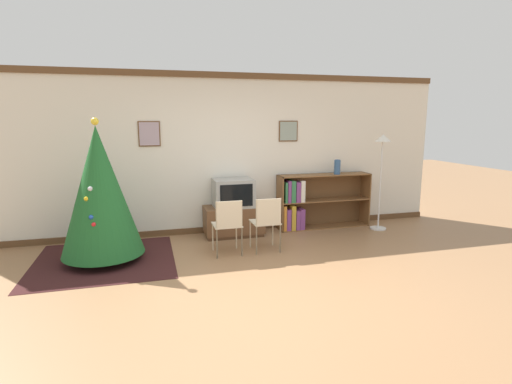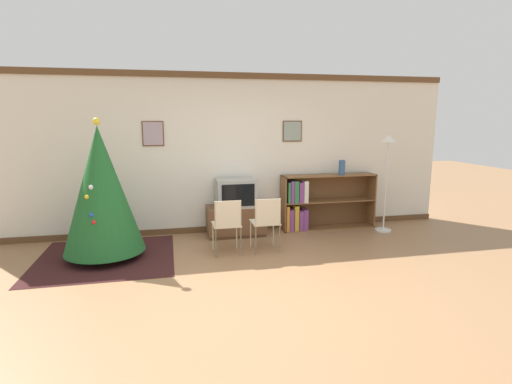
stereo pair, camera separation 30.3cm
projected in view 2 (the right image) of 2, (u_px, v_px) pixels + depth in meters
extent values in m
plane|color=#936B47|center=(254.00, 288.00, 4.65)|extent=(24.00, 24.00, 0.00)
cube|color=silver|center=(223.00, 154.00, 6.82)|extent=(8.11, 0.08, 2.70)
cube|color=brown|center=(222.00, 75.00, 6.53)|extent=(8.11, 0.03, 0.10)
cube|color=brown|center=(224.00, 228.00, 7.01)|extent=(8.11, 0.03, 0.10)
cube|color=brown|center=(153.00, 134.00, 6.47)|extent=(0.34, 0.02, 0.40)
cube|color=#A893A3|center=(153.00, 134.00, 6.46)|extent=(0.31, 0.01, 0.37)
cube|color=brown|center=(292.00, 131.00, 6.96)|extent=(0.34, 0.02, 0.36)
cube|color=gray|center=(292.00, 131.00, 6.95)|extent=(0.31, 0.01, 0.32)
cube|color=#381919|center=(106.00, 258.00, 5.66)|extent=(1.88, 1.84, 0.01)
cylinder|color=maroon|center=(106.00, 254.00, 5.65)|extent=(0.36, 0.36, 0.10)
cone|color=#1E5B28|center=(101.00, 190.00, 5.49)|extent=(1.10, 1.10, 1.75)
sphere|color=yellow|center=(96.00, 121.00, 5.32)|extent=(0.10, 0.10, 0.10)
sphere|color=silver|center=(100.00, 159.00, 5.55)|extent=(0.05, 0.05, 0.05)
sphere|color=#1E4CB2|center=(92.00, 215.00, 5.19)|extent=(0.06, 0.06, 0.06)
sphere|color=silver|center=(91.00, 187.00, 5.23)|extent=(0.06, 0.06, 0.06)
sphere|color=gold|center=(87.00, 197.00, 5.23)|extent=(0.06, 0.06, 0.06)
sphere|color=silver|center=(76.00, 230.00, 5.70)|extent=(0.06, 0.06, 0.06)
sphere|color=red|center=(94.00, 222.00, 5.18)|extent=(0.06, 0.06, 0.06)
cube|color=#4C311E|center=(236.00, 233.00, 6.78)|extent=(0.94, 0.49, 0.05)
cube|color=brown|center=(236.00, 219.00, 6.74)|extent=(0.97, 0.52, 0.45)
cube|color=#9E9E99|center=(236.00, 193.00, 6.66)|extent=(0.65, 0.50, 0.46)
cube|color=black|center=(238.00, 195.00, 6.41)|extent=(0.54, 0.01, 0.36)
cube|color=beige|center=(226.00, 224.00, 5.80)|extent=(0.40, 0.40, 0.02)
cube|color=beige|center=(228.00, 214.00, 5.58)|extent=(0.35, 0.02, 0.38)
cylinder|color=beige|center=(213.00, 236.00, 5.98)|extent=(0.02, 0.02, 0.42)
cylinder|color=beige|center=(237.00, 235.00, 6.06)|extent=(0.02, 0.02, 0.42)
cylinder|color=beige|center=(216.00, 243.00, 5.63)|extent=(0.02, 0.02, 0.42)
cylinder|color=beige|center=(241.00, 242.00, 5.71)|extent=(0.02, 0.02, 0.42)
cylinder|color=beige|center=(216.00, 230.00, 5.60)|extent=(0.02, 0.02, 0.82)
cylinder|color=beige|center=(241.00, 228.00, 5.67)|extent=(0.02, 0.02, 0.82)
cube|color=beige|center=(265.00, 222.00, 5.93)|extent=(0.40, 0.40, 0.02)
cube|color=beige|center=(268.00, 212.00, 5.71)|extent=(0.35, 0.02, 0.38)
cylinder|color=beige|center=(251.00, 234.00, 6.10)|extent=(0.02, 0.02, 0.42)
cylinder|color=beige|center=(273.00, 232.00, 6.18)|extent=(0.02, 0.02, 0.42)
cylinder|color=beige|center=(256.00, 241.00, 5.76)|extent=(0.02, 0.02, 0.42)
cylinder|color=beige|center=(280.00, 239.00, 5.83)|extent=(0.02, 0.02, 0.42)
cylinder|color=beige|center=(256.00, 227.00, 5.72)|extent=(0.02, 0.02, 0.82)
cylinder|color=beige|center=(280.00, 226.00, 5.80)|extent=(0.02, 0.02, 0.82)
cube|color=brown|center=(283.00, 204.00, 6.96)|extent=(0.02, 0.36, 0.97)
cube|color=brown|center=(371.00, 200.00, 7.32)|extent=(0.02, 0.36, 0.97)
cube|color=brown|center=(329.00, 175.00, 7.06)|extent=(1.69, 0.36, 0.02)
cube|color=brown|center=(327.00, 227.00, 7.23)|extent=(1.69, 0.36, 0.02)
cube|color=brown|center=(328.00, 200.00, 7.14)|extent=(1.65, 0.36, 0.02)
cube|color=brown|center=(324.00, 200.00, 7.31)|extent=(1.69, 0.01, 0.97)
cube|color=orange|center=(287.00, 218.00, 6.95)|extent=(0.05, 0.20, 0.44)
cube|color=#7A3D7F|center=(290.00, 219.00, 7.00)|extent=(0.08, 0.26, 0.37)
cube|color=gold|center=(295.00, 218.00, 6.99)|extent=(0.08, 0.22, 0.44)
cube|color=#7A3D7F|center=(300.00, 220.00, 7.03)|extent=(0.07, 0.25, 0.34)
cube|color=#7A3D7F|center=(304.00, 219.00, 7.06)|extent=(0.08, 0.27, 0.36)
cube|color=#337547|center=(288.00, 193.00, 6.87)|extent=(0.04, 0.21, 0.36)
cube|color=#7A3D7F|center=(291.00, 191.00, 6.91)|extent=(0.06, 0.26, 0.38)
cube|color=#337547|center=(295.00, 191.00, 6.93)|extent=(0.08, 0.28, 0.38)
cube|color=#7A3D7F|center=(300.00, 192.00, 6.92)|extent=(0.08, 0.21, 0.35)
cube|color=silver|center=(305.00, 191.00, 6.94)|extent=(0.08, 0.21, 0.38)
cylinder|color=#335684|center=(342.00, 168.00, 7.03)|extent=(0.11, 0.11, 0.25)
torus|color=#335684|center=(342.00, 161.00, 7.01)|extent=(0.10, 0.10, 0.02)
cylinder|color=silver|center=(383.00, 230.00, 7.03)|extent=(0.28, 0.28, 0.03)
cylinder|color=silver|center=(386.00, 186.00, 6.89)|extent=(0.03, 0.03, 1.53)
cone|color=white|center=(389.00, 138.00, 6.74)|extent=(0.28, 0.28, 0.12)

